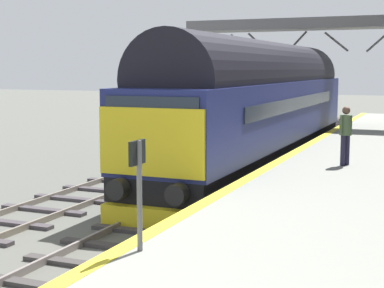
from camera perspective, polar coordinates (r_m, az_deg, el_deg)
The scene contains 9 objects.
ground_plane at distance 16.91m, azimuth 1.00°, elevation -5.42°, with size 140.00×140.00×0.00m, color #5A5B53.
track_main at distance 16.90m, azimuth 1.00°, elevation -5.24°, with size 2.50×60.00×0.15m.
track_adjacent_west at distance 18.37m, azimuth -8.75°, elevation -4.31°, with size 2.50×60.00×0.15m.
station_platform at distance 15.86m, azimuth 13.21°, elevation -4.61°, with size 4.00×44.00×1.01m.
diesel_locomotive at distance 21.88m, azimuth 6.50°, elevation 3.98°, with size 2.74×18.09×4.68m.
signal_post_near at distance 29.57m, azimuth 0.18°, elevation 5.10°, with size 0.44×0.22×4.16m.
platform_number_sign at distance 8.84m, azimuth -5.11°, elevation -3.13°, with size 0.10×0.44×1.64m.
waiting_passenger at distance 17.19m, azimuth 14.38°, elevation 1.29°, with size 0.46×0.46×1.64m.
overhead_footbridge at distance 29.62m, azimuth 11.73°, elevation 10.50°, with size 12.64×2.00×6.03m.
Camera 1 is at (6.10, -15.34, 3.70)m, focal length 56.18 mm.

